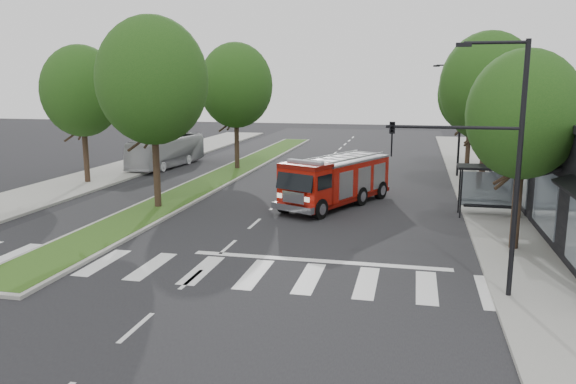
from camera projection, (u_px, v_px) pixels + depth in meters
The scene contains 15 objects.
ground at pixel (228, 247), 23.37m from camera, with size 140.00×140.00×0.00m, color black.
sidewalk_right at pixel (508, 208), 30.24m from camera, with size 5.00×80.00×0.15m, color gray.
sidewalk_left at pixel (63, 188), 36.05m from camera, with size 5.00×80.00×0.15m, color gray.
median at pixel (229, 173), 41.88m from camera, with size 3.00×50.00×0.15m.
bus_shelter at pixel (490, 177), 28.36m from camera, with size 3.20×1.60×2.61m.
tree_right_near at pixel (524, 115), 21.74m from camera, with size 4.40×4.40×8.05m.
tree_right_mid at pixel (488, 87), 33.04m from camera, with size 5.60×5.60×9.72m.
tree_right_far at pixel (471, 94), 42.74m from camera, with size 5.00×5.00×8.73m.
tree_median_near at pixel (152, 81), 29.09m from camera, with size 5.80×5.80×10.16m.
tree_median_far at pixel (236, 85), 42.55m from camera, with size 5.60×5.60×9.72m.
tree_left_mid at pixel (81, 91), 36.68m from camera, with size 5.20×5.20×9.16m.
streetlight_right_near at pixel (489, 152), 17.05m from camera, with size 4.08×0.22×8.00m.
streetlight_right_far at pixel (458, 115), 39.42m from camera, with size 2.11×0.20×8.00m.
fire_engine at pixel (336, 181), 30.98m from camera, with size 5.67×8.48×2.85m.
city_bus at pixel (167, 151), 45.15m from camera, with size 2.13×9.12×2.54m, color #B4B4B9.
Camera 1 is at (7.37, -21.39, 6.77)m, focal length 35.00 mm.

